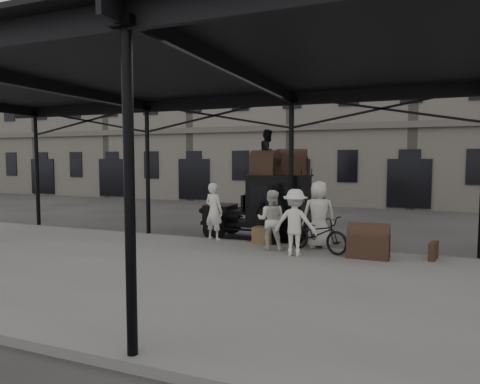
{
  "coord_description": "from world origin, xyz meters",
  "views": [
    {
      "loc": [
        3.3,
        -10.28,
        2.69
      ],
      "look_at": [
        -1.46,
        1.6,
        1.7
      ],
      "focal_mm": 32.0,
      "sensor_mm": 36.0,
      "label": 1
    }
  ],
  "objects_px": {
    "taxi": "(270,204)",
    "porter_left": "(214,211)",
    "steamer_trunk_platform": "(368,243)",
    "porter_official": "(272,214)",
    "bicycle": "(317,233)",
    "steamer_trunk_roof_near": "(265,165)"
  },
  "relations": [
    {
      "from": "taxi",
      "to": "porter_left",
      "type": "bearing_deg",
      "value": -140.17
    },
    {
      "from": "porter_left",
      "to": "bicycle",
      "type": "height_order",
      "value": "porter_left"
    },
    {
      "from": "porter_left",
      "to": "steamer_trunk_platform",
      "type": "bearing_deg",
      "value": -173.49
    },
    {
      "from": "porter_official",
      "to": "steamer_trunk_platform",
      "type": "bearing_deg",
      "value": 175.25
    },
    {
      "from": "porter_left",
      "to": "steamer_trunk_roof_near",
      "type": "relative_size",
      "value": 2.01
    },
    {
      "from": "porter_left",
      "to": "steamer_trunk_platform",
      "type": "relative_size",
      "value": 1.75
    },
    {
      "from": "porter_left",
      "to": "steamer_trunk_platform",
      "type": "height_order",
      "value": "porter_left"
    },
    {
      "from": "bicycle",
      "to": "steamer_trunk_roof_near",
      "type": "distance_m",
      "value": 3.12
    },
    {
      "from": "porter_left",
      "to": "steamer_trunk_platform",
      "type": "distance_m",
      "value": 4.85
    },
    {
      "from": "porter_official",
      "to": "steamer_trunk_platform",
      "type": "relative_size",
      "value": 1.75
    },
    {
      "from": "porter_official",
      "to": "steamer_trunk_roof_near",
      "type": "bearing_deg",
      "value": -50.88
    },
    {
      "from": "porter_left",
      "to": "porter_official",
      "type": "bearing_deg",
      "value": -164.43
    },
    {
      "from": "porter_left",
      "to": "bicycle",
      "type": "distance_m",
      "value": 3.45
    },
    {
      "from": "porter_official",
      "to": "bicycle",
      "type": "xyz_separation_m",
      "value": [
        1.48,
        -0.52,
        -0.4
      ]
    },
    {
      "from": "steamer_trunk_roof_near",
      "to": "steamer_trunk_platform",
      "type": "xyz_separation_m",
      "value": [
        3.39,
        -1.72,
        -1.98
      ]
    },
    {
      "from": "porter_official",
      "to": "steamer_trunk_platform",
      "type": "xyz_separation_m",
      "value": [
        2.85,
        -0.76,
        -0.53
      ]
    },
    {
      "from": "taxi",
      "to": "porter_left",
      "type": "distance_m",
      "value": 1.9
    },
    {
      "from": "porter_official",
      "to": "bicycle",
      "type": "distance_m",
      "value": 1.62
    },
    {
      "from": "porter_official",
      "to": "taxi",
      "type": "bearing_deg",
      "value": -59.36
    },
    {
      "from": "taxi",
      "to": "steamer_trunk_platform",
      "type": "height_order",
      "value": "taxi"
    },
    {
      "from": "bicycle",
      "to": "steamer_trunk_platform",
      "type": "height_order",
      "value": "bicycle"
    },
    {
      "from": "porter_official",
      "to": "steamer_trunk_platform",
      "type": "distance_m",
      "value": 3.0
    }
  ]
}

